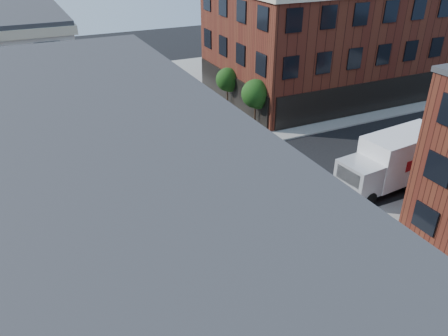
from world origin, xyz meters
TOP-DOWN VIEW (x-y plane):
  - ground at (0.00, 0.00)m, footprint 120.00×120.00m
  - sidewalk_ne at (21.00, 21.00)m, footprint 30.00×30.00m
  - building_ne at (20.50, 16.00)m, footprint 25.00×16.00m
  - tree_near at (7.56, 9.98)m, footprint 2.69×2.69m
  - tree_far at (7.56, 15.98)m, footprint 2.43×2.43m
  - signal_pole at (-6.72, -6.68)m, footprint 1.29×1.24m
  - box_truck at (11.08, -4.01)m, footprint 9.06×3.47m
  - traffic_cone at (-3.61, -5.70)m, footprint 0.45×0.45m

SIDE VIEW (x-z plane):
  - ground at x=0.00m, z-range 0.00..0.00m
  - sidewalk_ne at x=21.00m, z-range 0.00..0.15m
  - traffic_cone at x=-3.61m, z-range -0.01..0.69m
  - box_truck at x=11.08m, z-range 0.08..4.10m
  - signal_pole at x=-6.72m, z-range 0.56..5.16m
  - tree_far at x=7.56m, z-range 0.84..4.91m
  - tree_near at x=7.56m, z-range 0.91..5.41m
  - building_ne at x=20.50m, z-range 0.00..12.00m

